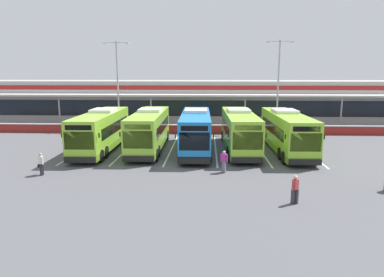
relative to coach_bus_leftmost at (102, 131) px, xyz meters
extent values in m
plane|color=#4C4C51|center=(8.59, -5.37, -1.79)|extent=(200.00, 200.00, 0.00)
cube|color=#B7B7B2|center=(8.59, 21.63, 0.96)|extent=(70.00, 10.00, 5.50)
cube|color=#19232D|center=(8.59, 16.61, 0.51)|extent=(66.00, 0.08, 2.20)
cube|color=maroon|center=(8.59, 16.60, 3.36)|extent=(68.00, 0.08, 0.60)
cube|color=beige|center=(8.59, 15.13, 2.41)|extent=(67.00, 3.00, 0.24)
cube|color=gray|center=(8.59, 21.63, 3.96)|extent=(70.00, 10.00, 0.50)
cylinder|color=#999999|center=(-10.01, 13.93, 0.31)|extent=(0.20, 0.20, 4.20)
cylinder|color=#999999|center=(2.39, 13.93, 0.31)|extent=(0.20, 0.20, 4.20)
cylinder|color=#999999|center=(14.79, 13.93, 0.31)|extent=(0.20, 0.20, 4.20)
cylinder|color=#999999|center=(27.19, 13.93, 0.31)|extent=(0.20, 0.20, 4.20)
cube|color=maroon|center=(8.59, 9.13, -1.29)|extent=(60.00, 0.36, 1.00)
cube|color=#B2B2B2|center=(8.59, 9.13, -0.74)|extent=(60.00, 0.40, 0.10)
cube|color=#8CC633|center=(0.00, -0.04, 0.12)|extent=(2.77, 12.04, 3.19)
cube|color=olive|center=(0.00, -0.04, -1.19)|extent=(2.79, 12.06, 0.56)
cube|color=black|center=(-0.01, 0.36, 0.36)|extent=(2.75, 9.64, 0.96)
cube|color=black|center=(0.11, -5.99, 0.26)|extent=(2.31, 0.14, 1.40)
cube|color=black|center=(0.11, -6.00, 1.26)|extent=(2.05, 0.12, 0.40)
cube|color=silver|center=(-0.02, 0.96, 1.85)|extent=(2.10, 2.84, 0.28)
cube|color=black|center=(0.11, -6.10, -1.24)|extent=(2.45, 0.20, 0.44)
cube|color=black|center=(1.56, -5.61, 0.61)|extent=(0.08, 0.12, 0.36)
cube|color=black|center=(-1.35, -5.66, 0.61)|extent=(0.08, 0.12, 0.36)
cylinder|color=black|center=(1.11, 4.58, -1.27)|extent=(0.34, 1.05, 1.04)
cylinder|color=black|center=(-1.28, 4.54, -1.27)|extent=(0.34, 1.05, 1.04)
cylinder|color=black|center=(1.25, -3.22, -1.27)|extent=(0.34, 1.05, 1.04)
cylinder|color=black|center=(-1.14, -3.26, -1.27)|extent=(0.34, 1.05, 1.04)
cylinder|color=black|center=(1.28, -4.62, -1.27)|extent=(0.34, 1.05, 1.04)
cylinder|color=black|center=(-1.11, -4.66, -1.27)|extent=(0.34, 1.05, 1.04)
cube|color=#8CC633|center=(4.41, 0.52, 0.12)|extent=(2.77, 12.04, 3.19)
cube|color=olive|center=(4.41, 0.52, -1.19)|extent=(2.79, 12.06, 0.56)
cube|color=black|center=(4.40, 0.92, 0.36)|extent=(2.75, 9.64, 0.96)
cube|color=black|center=(4.51, -5.43, 0.26)|extent=(2.31, 0.14, 1.40)
cube|color=black|center=(4.51, -5.44, 1.26)|extent=(2.05, 0.12, 0.40)
cube|color=silver|center=(4.39, 1.52, 1.85)|extent=(2.10, 2.84, 0.28)
cube|color=black|center=(4.52, -5.54, -1.24)|extent=(2.45, 0.20, 0.44)
cube|color=black|center=(5.96, -5.05, 0.61)|extent=(0.08, 0.12, 0.36)
cube|color=black|center=(3.05, -5.11, 0.61)|extent=(0.08, 0.12, 0.36)
cylinder|color=black|center=(5.52, 5.14, -1.27)|extent=(0.34, 1.05, 1.04)
cylinder|color=black|center=(3.13, 5.10, -1.27)|extent=(0.34, 1.05, 1.04)
cylinder|color=black|center=(5.66, -2.66, -1.27)|extent=(0.34, 1.05, 1.04)
cylinder|color=black|center=(3.27, -2.70, -1.27)|extent=(0.34, 1.05, 1.04)
cylinder|color=black|center=(5.68, -4.06, -1.27)|extent=(0.34, 1.05, 1.04)
cylinder|color=black|center=(3.29, -4.10, -1.27)|extent=(0.34, 1.05, 1.04)
cube|color=#1972B7|center=(8.81, 0.01, 0.12)|extent=(2.77, 12.04, 3.19)
cube|color=black|center=(8.81, 0.01, -1.19)|extent=(2.79, 12.06, 0.56)
cube|color=black|center=(8.81, 0.41, 0.36)|extent=(2.75, 9.64, 0.96)
cube|color=black|center=(8.92, -5.94, 0.26)|extent=(2.31, 0.14, 1.40)
cube|color=black|center=(8.92, -5.95, 1.26)|extent=(2.05, 0.12, 0.40)
cube|color=silver|center=(8.80, 1.01, 1.85)|extent=(2.10, 2.84, 0.28)
cube|color=black|center=(8.92, -6.05, -1.24)|extent=(2.45, 0.20, 0.44)
cube|color=black|center=(10.37, -5.56, 0.61)|extent=(0.08, 0.12, 0.36)
cube|color=black|center=(7.46, -5.61, 0.61)|extent=(0.08, 0.12, 0.36)
cylinder|color=black|center=(9.93, 4.63, -1.27)|extent=(0.34, 1.05, 1.04)
cylinder|color=black|center=(7.54, 4.59, -1.27)|extent=(0.34, 1.05, 1.04)
cylinder|color=black|center=(10.07, -3.17, -1.27)|extent=(0.34, 1.05, 1.04)
cylinder|color=black|center=(7.68, -3.21, -1.27)|extent=(0.34, 1.05, 1.04)
cylinder|color=black|center=(10.09, -4.57, -1.27)|extent=(0.34, 1.05, 1.04)
cylinder|color=black|center=(7.70, -4.61, -1.27)|extent=(0.34, 1.05, 1.04)
cube|color=#8CC633|center=(12.86, 0.48, 0.12)|extent=(2.77, 12.04, 3.19)
cube|color=olive|center=(12.86, 0.48, -1.19)|extent=(2.79, 12.06, 0.56)
cube|color=black|center=(12.85, 0.88, 0.36)|extent=(2.75, 9.64, 0.96)
cube|color=black|center=(12.97, -5.47, 0.26)|extent=(2.31, 0.14, 1.40)
cube|color=black|center=(12.97, -5.48, 1.26)|extent=(2.05, 0.12, 0.40)
cube|color=silver|center=(12.84, 1.48, 1.85)|extent=(2.10, 2.84, 0.28)
cube|color=black|center=(12.97, -5.58, -1.24)|extent=(2.45, 0.20, 0.44)
cube|color=black|center=(14.42, -5.10, 0.61)|extent=(0.08, 0.12, 0.36)
cube|color=black|center=(11.51, -5.15, 0.61)|extent=(0.08, 0.12, 0.36)
cylinder|color=black|center=(13.97, 5.10, -1.27)|extent=(0.34, 1.05, 1.04)
cylinder|color=black|center=(11.58, 5.05, -1.27)|extent=(0.34, 1.05, 1.04)
cylinder|color=black|center=(14.11, -2.70, -1.27)|extent=(0.34, 1.05, 1.04)
cylinder|color=black|center=(11.72, -2.74, -1.27)|extent=(0.34, 1.05, 1.04)
cylinder|color=black|center=(14.14, -4.10, -1.27)|extent=(0.34, 1.05, 1.04)
cylinder|color=black|center=(11.75, -4.14, -1.27)|extent=(0.34, 1.05, 1.04)
cube|color=#8CC633|center=(17.12, 0.07, 0.12)|extent=(2.77, 12.04, 3.19)
cube|color=olive|center=(17.12, 0.07, -1.19)|extent=(2.79, 12.06, 0.56)
cube|color=black|center=(17.11, 0.47, 0.36)|extent=(2.75, 9.64, 0.96)
cube|color=black|center=(17.22, -5.88, 0.26)|extent=(2.31, 0.14, 1.40)
cube|color=black|center=(17.22, -5.89, 1.26)|extent=(2.05, 0.12, 0.40)
cube|color=silver|center=(17.10, 1.07, 1.85)|extent=(2.10, 2.84, 0.28)
cube|color=black|center=(17.23, -5.99, -1.24)|extent=(2.45, 0.20, 0.44)
cube|color=black|center=(18.67, -5.50, 0.61)|extent=(0.08, 0.12, 0.36)
cube|color=black|center=(15.76, -5.56, 0.61)|extent=(0.08, 0.12, 0.36)
cylinder|color=black|center=(18.23, 4.69, -1.27)|extent=(0.34, 1.05, 1.04)
cylinder|color=black|center=(15.84, 4.65, -1.27)|extent=(0.34, 1.05, 1.04)
cylinder|color=black|center=(18.37, -3.11, -1.27)|extent=(0.34, 1.05, 1.04)
cylinder|color=black|center=(15.98, -3.15, -1.27)|extent=(0.34, 1.05, 1.04)
cylinder|color=black|center=(18.39, -4.51, -1.27)|extent=(0.34, 1.05, 1.04)
cylinder|color=black|center=(16.00, -4.55, -1.27)|extent=(0.34, 1.05, 1.04)
cube|color=silver|center=(-1.91, 0.63, -1.78)|extent=(0.14, 13.00, 0.01)
cube|color=silver|center=(2.29, 0.63, -1.78)|extent=(0.14, 13.00, 0.01)
cube|color=silver|center=(6.49, 0.63, -1.78)|extent=(0.14, 13.00, 0.01)
cube|color=silver|center=(10.69, 0.63, -1.78)|extent=(0.14, 13.00, 0.01)
cube|color=silver|center=(14.89, 0.63, -1.78)|extent=(0.14, 13.00, 0.01)
cube|color=silver|center=(19.09, 0.63, -1.78)|extent=(0.14, 13.00, 0.01)
cube|color=black|center=(-1.82, -8.27, -1.37)|extent=(0.22, 0.23, 0.84)
cube|color=black|center=(-1.77, -8.46, -1.37)|extent=(0.22, 0.23, 0.84)
cube|color=silver|center=(-1.80, -8.36, -0.67)|extent=(0.40, 0.38, 0.56)
cube|color=silver|center=(-1.97, -8.23, -0.69)|extent=(0.13, 0.13, 0.54)
cube|color=silver|center=(-1.62, -8.50, -0.69)|extent=(0.13, 0.13, 0.54)
sphere|color=tan|center=(-1.80, -8.36, -0.28)|extent=(0.22, 0.22, 0.22)
cube|color=black|center=(-2.02, -8.17, -1.16)|extent=(0.26, 0.30, 0.22)
cylinder|color=black|center=(-2.02, -8.17, -0.98)|extent=(0.02, 0.02, 0.16)
cube|color=slate|center=(11.06, -7.03, -1.37)|extent=(0.20, 0.22, 0.84)
cube|color=slate|center=(11.16, -7.21, -1.37)|extent=(0.20, 0.22, 0.84)
cube|color=#A32D89|center=(11.11, -7.12, -0.67)|extent=(0.40, 0.34, 0.56)
cube|color=#A32D89|center=(10.91, -7.03, -0.69)|extent=(0.12, 0.13, 0.54)
cube|color=#A32D89|center=(11.31, -7.21, -0.69)|extent=(0.12, 0.13, 0.54)
sphere|color=#DBB293|center=(11.11, -7.12, -0.28)|extent=(0.22, 0.22, 0.22)
cube|color=#33333D|center=(14.64, -13.06, -1.37)|extent=(0.22, 0.23, 0.84)
cube|color=#33333D|center=(14.84, -13.04, -1.37)|extent=(0.22, 0.23, 0.84)
cube|color=#B23838|center=(14.74, -13.05, -0.67)|extent=(0.40, 0.39, 0.56)
cube|color=#B23838|center=(14.58, -13.20, -0.69)|extent=(0.13, 0.13, 0.54)
cube|color=#B23838|center=(14.91, -12.91, -0.69)|extent=(0.13, 0.13, 0.54)
sphere|color=tan|center=(14.74, -13.05, -0.28)|extent=(0.22, 0.22, 0.22)
cylinder|color=#9E9EA3|center=(-1.45, 12.08, 3.71)|extent=(0.20, 0.20, 11.00)
cylinder|color=#9E9EA3|center=(-1.45, 12.08, 9.06)|extent=(2.80, 0.10, 0.10)
cube|color=silver|center=(-2.85, 12.08, 8.96)|extent=(0.44, 0.28, 0.20)
cube|color=silver|center=(-0.05, 12.08, 8.96)|extent=(0.44, 0.28, 0.20)
cylinder|color=#9E9EA3|center=(18.41, 11.27, 3.71)|extent=(0.20, 0.20, 11.00)
cylinder|color=#9E9EA3|center=(18.41, 11.27, 9.06)|extent=(2.80, 0.10, 0.10)
cube|color=silver|center=(17.01, 11.27, 8.96)|extent=(0.44, 0.28, 0.20)
cube|color=silver|center=(19.81, 11.27, 8.96)|extent=(0.44, 0.28, 0.20)
camera|label=1|loc=(9.90, -31.37, 5.31)|focal=32.26mm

